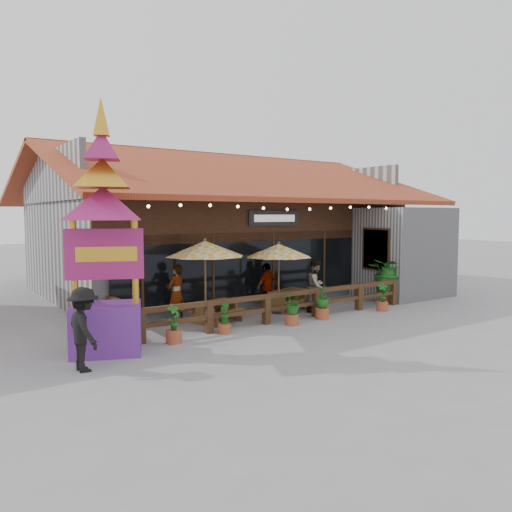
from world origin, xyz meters
TOP-DOWN VIEW (x-y plane):
  - ground at (0.00, 0.00)m, footprint 100.00×100.00m
  - restaurant_building at (0.26, 6.61)m, footprint 15.50×14.73m
  - patio_railing at (-2.25, -0.27)m, footprint 10.00×2.60m
  - umbrella_left at (-3.90, 0.77)m, footprint 2.97×2.97m
  - umbrella_right at (-1.15, 0.66)m, footprint 2.74×2.74m
  - picnic_table_left at (-3.58, 0.64)m, footprint 1.64×1.51m
  - picnic_table_right at (-0.58, 0.87)m, footprint 1.77×1.63m
  - thai_sign_tower at (-7.52, -0.89)m, footprint 3.14×3.14m
  - tropical_plant at (3.41, -0.07)m, footprint 1.85×1.76m
  - diner_a at (-4.63, 1.29)m, footprint 0.77×0.64m
  - diner_b at (0.08, 0.14)m, footprint 1.07×0.99m
  - diner_c at (-1.15, 1.30)m, footprint 1.03×0.60m
  - pedestrian at (-8.36, -1.96)m, footprint 0.73×1.20m
  - planter_a at (-5.78, -0.92)m, footprint 0.42×0.42m
  - planter_b at (-4.16, -0.78)m, footprint 0.35×0.36m
  - planter_c at (-1.93, -1.02)m, footprint 0.79×0.76m
  - planter_d at (-0.58, -0.89)m, footprint 0.57×0.57m
  - planter_e at (2.05, -1.08)m, footprint 0.41×0.40m

SIDE VIEW (x-z plane):
  - ground at x=0.00m, z-range 0.00..0.00m
  - planter_b at x=-4.16m, z-range -0.04..0.82m
  - planter_e at x=2.05m, z-range -0.08..0.89m
  - planter_a at x=-5.78m, z-range -0.08..0.94m
  - picnic_table_left at x=-3.58m, z-range 0.11..0.77m
  - picnic_table_right at x=-0.58m, z-range 0.12..0.83m
  - planter_d at x=-0.58m, z-range -0.02..1.06m
  - planter_c at x=-1.93m, z-range 0.06..1.06m
  - patio_railing at x=-2.25m, z-range 0.15..1.07m
  - diner_c at x=-1.15m, z-range 0.00..1.66m
  - diner_b at x=0.08m, z-range 0.00..1.78m
  - diner_a at x=-4.63m, z-range 0.00..1.80m
  - pedestrian at x=-8.36m, z-range 0.00..1.80m
  - tropical_plant at x=3.41m, z-range 0.14..2.15m
  - umbrella_right at x=-1.15m, z-range 0.90..3.34m
  - restaurant_building at x=0.26m, z-range -0.84..5.25m
  - umbrella_left at x=-3.90m, z-range 0.97..3.59m
  - thai_sign_tower at x=-7.52m, z-range 0.18..6.69m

